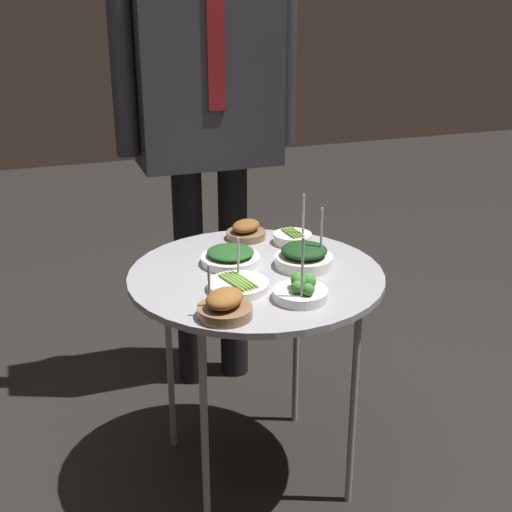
# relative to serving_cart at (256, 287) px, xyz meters

# --- Properties ---
(ground_plane) EXTENTS (8.00, 8.00, 0.00)m
(ground_plane) POSITION_rel_serving_cart_xyz_m (0.00, 0.00, -0.63)
(ground_plane) COLOR black
(serving_cart) EXTENTS (0.71, 0.71, 0.67)m
(serving_cart) POSITION_rel_serving_cart_xyz_m (0.00, 0.00, 0.00)
(serving_cart) COLOR #939399
(serving_cart) RESTS_ON ground_plane
(bowl_spinach_back_left) EXTENTS (0.17, 0.17, 0.05)m
(bowl_spinach_back_left) POSITION_rel_serving_cart_xyz_m (-0.05, 0.08, 0.06)
(bowl_spinach_back_left) COLOR white
(bowl_spinach_back_left) RESTS_ON serving_cart
(bowl_spinach_near_rim) EXTENTS (0.16, 0.16, 0.18)m
(bowl_spinach_near_rim) POSITION_rel_serving_cart_xyz_m (0.14, -0.00, 0.07)
(bowl_spinach_near_rim) COLOR silver
(bowl_spinach_near_rim) RESTS_ON serving_cart
(bowl_roast_mid_right) EXTENTS (0.14, 0.14, 0.13)m
(bowl_roast_mid_right) POSITION_rel_serving_cart_xyz_m (-0.16, -0.23, 0.07)
(bowl_roast_mid_right) COLOR brown
(bowl_roast_mid_right) RESTS_ON serving_cart
(bowl_broccoli_front_right) EXTENTS (0.14, 0.14, 0.18)m
(bowl_broccoli_front_right) POSITION_rel_serving_cart_xyz_m (0.05, -0.20, 0.07)
(bowl_broccoli_front_right) COLOR silver
(bowl_broccoli_front_right) RESTS_ON serving_cart
(bowl_asparagus_center) EXTENTS (0.16, 0.16, 0.13)m
(bowl_asparagus_center) POSITION_rel_serving_cart_xyz_m (-0.08, -0.09, 0.06)
(bowl_asparagus_center) COLOR silver
(bowl_asparagus_center) RESTS_ON serving_cart
(bowl_asparagus_front_center) EXTENTS (0.12, 0.12, 0.16)m
(bowl_asparagus_front_center) POSITION_rel_serving_cart_xyz_m (0.18, 0.18, 0.06)
(bowl_asparagus_front_center) COLOR silver
(bowl_asparagus_front_center) RESTS_ON serving_cart
(bowl_roast_far_rim) EXTENTS (0.13, 0.12, 0.06)m
(bowl_roast_far_rim) POSITION_rel_serving_cart_xyz_m (0.06, 0.27, 0.07)
(bowl_roast_far_rim) COLOR brown
(bowl_roast_far_rim) RESTS_ON serving_cart
(waiter_figure) EXTENTS (0.62, 0.23, 1.68)m
(waiter_figure) POSITION_rel_serving_cart_xyz_m (0.03, 0.59, 0.44)
(waiter_figure) COLOR black
(waiter_figure) RESTS_ON ground_plane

